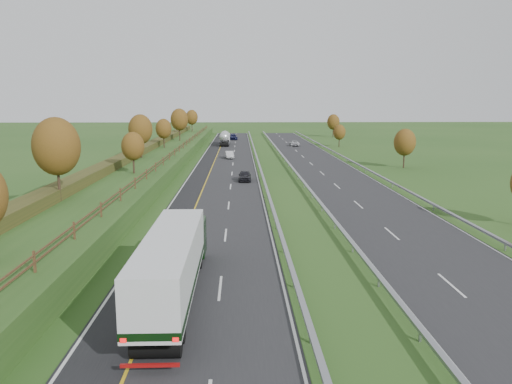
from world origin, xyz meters
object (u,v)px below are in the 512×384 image
box_lorry (174,262)px  car_dark_near (245,176)px  car_oncoming (294,143)px  car_silver_mid (229,155)px  car_small_far (233,137)px  road_tanker (225,138)px

box_lorry → car_dark_near: box_lorry is taller
box_lorry → car_oncoming: (17.42, 98.36, -1.63)m
car_silver_mid → car_small_far: car_small_far is taller
car_dark_near → car_oncoming: (13.05, 55.65, -0.07)m
car_silver_mid → road_tanker: bearing=87.8°
box_lorry → car_silver_mid: 71.06m
car_oncoming → car_dark_near: bearing=77.1°
road_tanker → car_small_far: bearing=83.9°
car_dark_near → car_small_far: size_ratio=0.80×
road_tanker → car_silver_mid: bearing=-86.6°
box_lorry → car_oncoming: size_ratio=3.43×
car_silver_mid → car_small_far: bearing=84.3°
road_tanker → car_silver_mid: (1.81, -30.76, -1.12)m
road_tanker → car_oncoming: road_tanker is taller
car_small_far → box_lorry: bearing=-96.6°
road_tanker → car_silver_mid: road_tanker is taller
car_small_far → car_oncoming: 26.72m
car_oncoming → car_silver_mid: bearing=60.3°
car_silver_mid → car_oncoming: size_ratio=0.90×
box_lorry → car_silver_mid: bearing=88.7°
car_dark_near → car_silver_mid: bearing=96.6°
road_tanker → car_small_far: 18.40m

